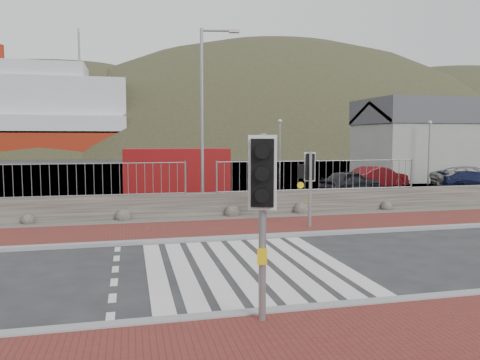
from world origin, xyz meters
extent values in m
plane|color=#28282B|center=(0.00, 0.00, 0.00)|extent=(220.00, 220.00, 0.00)
cube|color=maroon|center=(0.00, 4.50, 0.04)|extent=(40.00, 3.00, 0.08)
cube|color=gray|center=(0.00, -3.00, 0.05)|extent=(40.00, 0.25, 0.12)
cube|color=gray|center=(0.00, 3.00, 0.05)|extent=(40.00, 0.25, 0.12)
cube|color=silver|center=(-2.10, 0.00, 0.01)|extent=(0.42, 5.60, 0.01)
cube|color=silver|center=(-1.50, 0.00, 0.01)|extent=(0.42, 5.60, 0.01)
cube|color=silver|center=(-0.90, 0.00, 0.01)|extent=(0.42, 5.60, 0.01)
cube|color=silver|center=(-0.30, 0.00, 0.01)|extent=(0.42, 5.60, 0.01)
cube|color=silver|center=(0.30, 0.00, 0.01)|extent=(0.42, 5.60, 0.01)
cube|color=silver|center=(0.90, 0.00, 0.01)|extent=(0.42, 5.60, 0.01)
cube|color=silver|center=(1.50, 0.00, 0.01)|extent=(0.42, 5.60, 0.01)
cube|color=silver|center=(2.10, 0.00, 0.01)|extent=(0.42, 5.60, 0.01)
cube|color=#59544C|center=(0.00, 6.50, 0.03)|extent=(40.00, 1.50, 0.06)
cube|color=#47413A|center=(0.00, 7.30, 0.45)|extent=(40.00, 0.60, 0.90)
cylinder|color=gray|center=(-4.80, 7.15, 2.10)|extent=(8.40, 0.04, 0.04)
cylinder|color=gray|center=(-0.60, 7.15, 1.50)|extent=(0.07, 0.07, 1.20)
cylinder|color=gray|center=(4.80, 7.15, 2.10)|extent=(8.40, 0.04, 0.04)
cylinder|color=gray|center=(0.60, 7.15, 1.50)|extent=(0.07, 0.07, 1.20)
cylinder|color=gray|center=(9.00, 7.15, 1.50)|extent=(0.07, 0.07, 1.20)
cube|color=#4C4C4F|center=(0.00, 27.90, 0.00)|extent=(120.00, 40.00, 0.50)
cube|color=#3F4C54|center=(0.00, 62.90, 0.00)|extent=(220.00, 50.00, 0.05)
cube|color=silver|center=(-18.00, 67.90, 9.00)|extent=(30.00, 12.00, 6.00)
cube|color=silver|center=(-18.00, 67.90, 13.00)|extent=(18.00, 10.00, 2.50)
cylinder|color=gray|center=(-10.00, 67.90, 17.00)|extent=(0.30, 0.30, 6.00)
cube|color=#9E9E99|center=(20.00, 19.90, 2.00)|extent=(12.00, 6.00, 4.00)
cube|color=#4C4C51|center=(20.00, 19.90, 4.90)|extent=(12.20, 6.20, 1.80)
ellipsoid|color=#2F351F|center=(-15.00, 87.90, -20.00)|extent=(106.40, 68.40, 76.00)
ellipsoid|color=#2F351F|center=(30.00, 87.90, -26.00)|extent=(140.00, 90.00, 100.00)
ellipsoid|color=#2F351F|center=(75.00, 87.90, -20.00)|extent=(112.00, 72.00, 80.00)
cylinder|color=gray|center=(-0.59, -3.34, 1.55)|extent=(0.12, 0.12, 3.09)
cube|color=yellow|center=(-0.59, -3.34, 1.16)|extent=(0.17, 0.13, 0.24)
cube|color=black|center=(-0.59, -3.34, 2.48)|extent=(0.50, 0.39, 1.16)
sphere|color=#0CE53F|center=(-0.59, -3.34, 2.15)|extent=(0.17, 0.17, 0.17)
cylinder|color=gray|center=(3.14, 3.94, 1.29)|extent=(0.10, 0.10, 2.57)
cube|color=yellow|center=(3.14, 3.94, 0.97)|extent=(0.14, 0.09, 0.20)
cube|color=black|center=(3.14, 3.94, 2.07)|extent=(0.40, 0.28, 0.97)
sphere|color=#0CE53F|center=(3.14, 3.94, 1.79)|extent=(0.14, 0.14, 0.14)
cube|color=black|center=(2.82, 3.99, 1.93)|extent=(0.22, 0.18, 0.46)
cylinder|color=gray|center=(0.20, 8.10, 3.64)|extent=(0.13, 0.13, 7.28)
cylinder|color=gray|center=(0.83, 7.98, 7.19)|extent=(1.27, 0.32, 0.08)
cube|color=beige|center=(1.45, 7.86, 7.17)|extent=(0.44, 0.27, 0.11)
cube|color=maroon|center=(-0.04, 16.15, 1.21)|extent=(5.95, 2.75, 2.43)
imported|color=black|center=(9.24, 13.23, 0.62)|extent=(3.90, 2.47, 1.24)
imported|color=#520B0E|center=(11.90, 14.97, 0.65)|extent=(4.20, 2.47, 1.31)
imported|color=#121839|center=(16.87, 12.86, 0.54)|extent=(4.05, 2.63, 1.09)
imported|color=gray|center=(17.40, 13.51, 0.66)|extent=(5.19, 3.59, 1.32)
camera|label=1|loc=(-2.63, -10.40, 3.02)|focal=35.00mm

